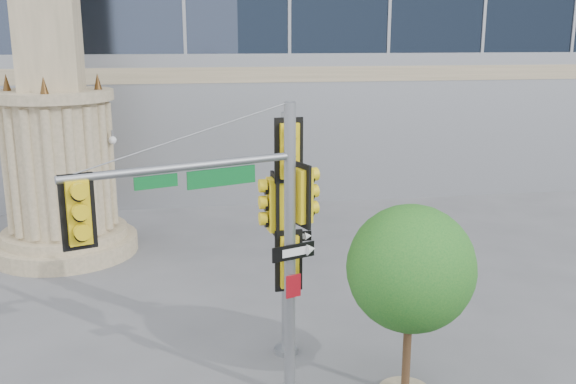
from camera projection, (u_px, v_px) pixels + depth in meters
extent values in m
plane|color=#545456|center=(308.00, 384.00, 12.66)|extent=(120.00, 120.00, 0.00)
cylinder|color=gray|center=(67.00, 245.00, 20.25)|extent=(4.40, 4.40, 0.50)
cylinder|color=gray|center=(66.00, 233.00, 20.16)|extent=(3.80, 3.80, 0.30)
cylinder|color=gray|center=(60.00, 166.00, 19.64)|extent=(3.00, 3.00, 4.00)
cylinder|color=gray|center=(54.00, 95.00, 19.13)|extent=(3.50, 3.50, 0.30)
cone|color=#472D14|center=(98.00, 81.00, 19.25)|extent=(0.24, 0.24, 0.50)
cone|color=#472D14|center=(6.00, 82.00, 18.83)|extent=(0.24, 0.24, 0.50)
cylinder|color=slate|center=(290.00, 257.00, 11.58)|extent=(0.21, 0.21, 5.59)
cylinder|color=slate|center=(183.00, 167.00, 10.20)|extent=(3.72, 1.47, 0.13)
cube|color=#0B6426|center=(222.00, 177.00, 10.55)|extent=(1.15, 0.45, 0.30)
cube|color=yellow|center=(78.00, 212.00, 9.51)|extent=(0.57, 0.42, 1.16)
cube|color=yellow|center=(303.00, 195.00, 11.44)|extent=(0.42, 0.57, 1.16)
cube|color=black|center=(293.00, 252.00, 11.44)|extent=(0.81, 0.32, 0.28)
cube|color=maroon|center=(293.00, 286.00, 11.59)|extent=(0.29, 0.13, 0.43)
cylinder|color=slate|center=(286.00, 350.00, 13.89)|extent=(0.50, 0.50, 0.13)
cylinder|color=slate|center=(286.00, 238.00, 13.28)|extent=(0.19, 0.19, 5.22)
cube|color=yellow|center=(289.00, 150.00, 12.62)|extent=(0.60, 0.34, 1.31)
cube|color=yellow|center=(275.00, 205.00, 13.05)|extent=(0.34, 0.60, 1.31)
cube|color=yellow|center=(289.00, 261.00, 13.17)|extent=(0.60, 0.34, 1.31)
cube|color=black|center=(296.00, 237.00, 13.20)|extent=(0.65, 0.08, 0.21)
cylinder|color=#382314|center=(407.00, 347.00, 12.03)|extent=(0.16, 0.16, 2.02)
sphere|color=#155D1D|center=(411.00, 268.00, 11.65)|extent=(2.35, 2.35, 2.35)
sphere|color=#155D1D|center=(430.00, 278.00, 12.08)|extent=(1.46, 1.46, 1.46)
sphere|color=#155D1D|center=(395.00, 290.00, 11.39)|extent=(1.23, 1.23, 1.23)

